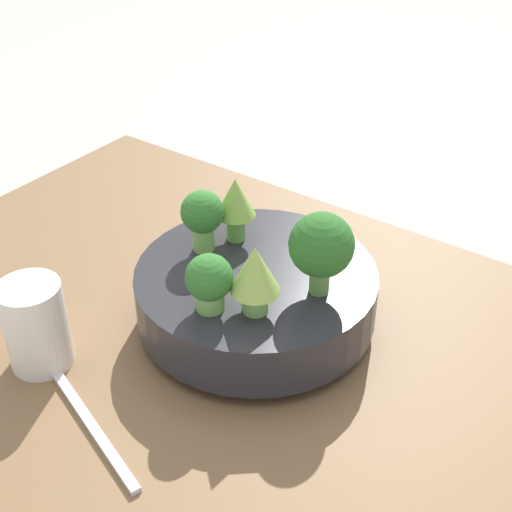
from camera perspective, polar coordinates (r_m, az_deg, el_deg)
The scene contains 10 objects.
ground_plane at distance 0.85m, azimuth -3.24°, elevation -7.38°, with size 6.00×6.00×0.00m, color #ADA89E.
table at distance 0.83m, azimuth -3.28°, elevation -6.37°, with size 0.88×0.62×0.04m.
bowl at distance 0.79m, azimuth 0.00°, elevation -3.06°, with size 0.27×0.27×0.07m.
romanesco_piece_near at distance 0.69m, azimuth -0.07°, elevation -1.39°, with size 0.05×0.05×0.08m.
broccoli_floret_left at distance 0.79m, azimuth -4.31°, elevation 3.25°, with size 0.05×0.05×0.07m.
broccoli_floret_right at distance 0.72m, azimuth 5.26°, elevation 0.76°, with size 0.07×0.07×0.09m.
romanesco_piece_far at distance 0.80m, azimuth -1.66°, elevation 4.40°, with size 0.05×0.05×0.08m.
broccoli_floret_front at distance 0.70m, azimuth -3.77°, elevation -1.98°, with size 0.05×0.05×0.06m.
cup at distance 0.77m, azimuth -17.22°, elevation -5.32°, with size 0.07×0.07×0.10m.
fork at distance 0.72m, azimuth -13.08°, elevation -12.99°, with size 0.18×0.07×0.01m.
Camera 1 is at (0.41, -0.49, 0.56)m, focal length 50.00 mm.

